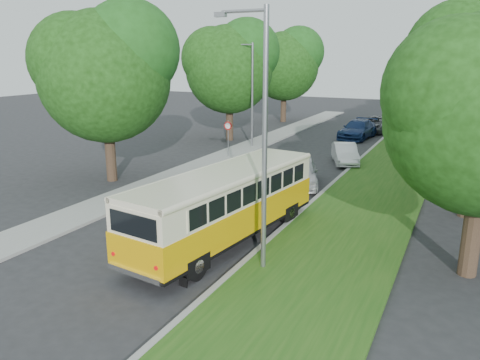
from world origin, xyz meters
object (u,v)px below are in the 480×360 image
at_px(car_white, 345,154).
at_px(car_blue, 358,130).
at_px(lamppost_near, 262,134).
at_px(car_silver, 301,172).
at_px(lamppost_far, 251,91).
at_px(vintage_bus, 226,206).
at_px(car_grey, 375,124).

distance_m(car_white, car_blue, 9.57).
bearing_deg(lamppost_near, car_silver, 101.97).
bearing_deg(lamppost_far, vintage_bus, -67.97).
distance_m(lamppost_near, car_grey, 30.25).
height_order(lamppost_far, car_white, lamppost_far).
distance_m(lamppost_near, vintage_bus, 3.97).
xyz_separation_m(car_silver, car_white, (0.84, 6.14, -0.11)).
distance_m(lamppost_near, car_white, 16.71).
xyz_separation_m(lamppost_far, vintage_bus, (6.85, -16.93, -2.75)).
xyz_separation_m(car_white, car_blue, (-1.30, 9.48, 0.12)).
relative_size(lamppost_near, car_grey, 1.62).
bearing_deg(vintage_bus, car_grey, 97.52).
relative_size(lamppost_near, vintage_bus, 0.87).
xyz_separation_m(car_silver, car_blue, (-0.47, 15.62, 0.00)).
xyz_separation_m(lamppost_far, car_silver, (6.77, -8.40, -3.37)).
bearing_deg(car_grey, lamppost_far, -115.60).
xyz_separation_m(lamppost_far, car_blue, (6.30, 7.22, -3.37)).
bearing_deg(car_silver, vintage_bus, -108.50).
height_order(lamppost_near, lamppost_far, lamppost_near).
relative_size(car_silver, car_white, 1.14).
relative_size(vintage_bus, car_grey, 1.85).
distance_m(lamppost_near, car_blue, 26.10).
relative_size(lamppost_near, car_blue, 1.55).
bearing_deg(car_blue, vintage_bus, -83.20).
bearing_deg(car_white, vintage_bus, -114.19).
xyz_separation_m(car_silver, car_grey, (0.16, 19.86, -0.06)).
height_order(vintage_bus, car_grey, vintage_bus).
distance_m(car_silver, car_blue, 15.63).
relative_size(car_white, car_grey, 0.78).
relative_size(lamppost_near, car_white, 2.08).
distance_m(vintage_bus, car_blue, 24.16).
relative_size(lamppost_far, car_grey, 1.52).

